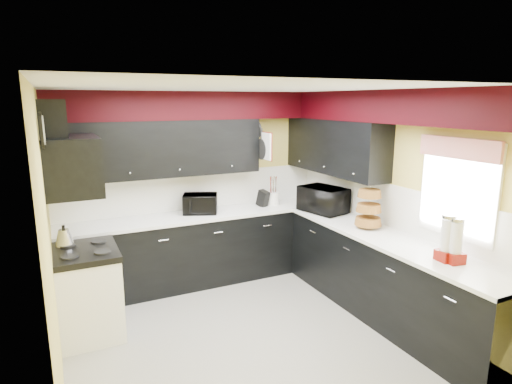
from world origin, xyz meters
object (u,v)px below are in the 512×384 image
at_px(utensil_crock, 273,199).
at_px(kettle, 64,237).
at_px(toaster_oven, 200,204).
at_px(microwave, 323,200).
at_px(knife_block, 263,199).

bearing_deg(utensil_crock, kettle, -168.78).
bearing_deg(toaster_oven, utensil_crock, 22.38).
height_order(toaster_oven, utensil_crock, toaster_oven).
bearing_deg(utensil_crock, microwave, -57.34).
xyz_separation_m(toaster_oven, utensil_crock, (1.08, -0.01, -0.04)).
xyz_separation_m(knife_block, kettle, (-2.56, -0.52, -0.05)).
bearing_deg(kettle, knife_block, 11.43).
relative_size(utensil_crock, kettle, 0.95).
distance_m(toaster_oven, kettle, 1.75).
relative_size(toaster_oven, utensil_crock, 2.43).
relative_size(toaster_oven, kettle, 2.32).
relative_size(toaster_oven, microwave, 0.72).
bearing_deg(microwave, kettle, 74.32).
bearing_deg(knife_block, utensil_crock, -12.89).
xyz_separation_m(microwave, kettle, (-3.14, 0.10, -0.10)).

